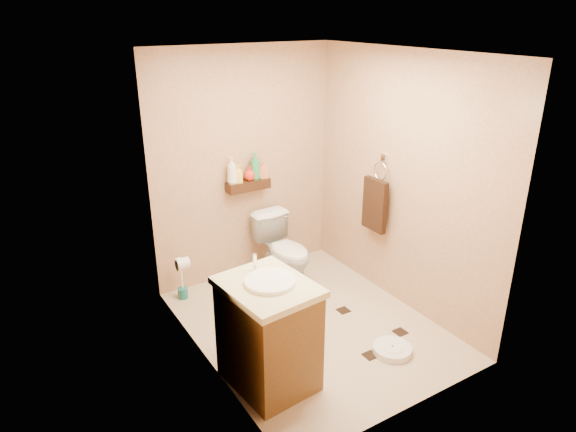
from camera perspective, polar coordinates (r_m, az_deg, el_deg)
ground at (r=4.82m, az=2.50°, el=-12.01°), size 2.50×2.50×0.00m
wall_back at (r=5.29m, az=-4.90°, el=5.51°), size 2.00×0.04×2.40m
wall_front at (r=3.40m, az=14.74°, el=-4.87°), size 2.00×0.04×2.40m
wall_left at (r=3.83m, az=-9.70°, el=-1.29°), size 0.04×2.50×2.40m
wall_right at (r=4.87m, az=12.55°, el=3.60°), size 0.04×2.50×2.40m
ceiling at (r=4.01m, az=3.09°, el=17.75°), size 2.00×2.50×0.02m
wall_shelf at (r=5.28m, az=-4.44°, el=3.43°), size 0.46×0.14×0.10m
floor_accents at (r=4.82m, az=3.40°, el=-12.02°), size 1.23×1.29×0.01m
toilet at (r=5.36m, az=-0.39°, el=-3.84°), size 0.44×0.73×0.72m
vanity at (r=3.94m, az=-2.20°, el=-12.83°), size 0.65×0.76×1.00m
bathroom_scale at (r=4.55m, az=11.49°, el=-14.33°), size 0.35×0.35×0.07m
toilet_brush at (r=5.25m, az=-11.68°, el=-7.45°), size 0.10×0.10×0.44m
towel_ring at (r=5.07m, az=9.67°, el=1.50°), size 0.12×0.30×0.76m
toilet_paper at (r=4.66m, az=-11.64°, el=-5.22°), size 0.12×0.11×0.12m
bottle_a at (r=5.15m, az=-6.24°, el=5.04°), size 0.13×0.13×0.27m
bottle_b at (r=5.19m, az=-5.55°, el=4.71°), size 0.11×0.11×0.18m
bottle_c at (r=5.25m, az=-4.28°, el=4.79°), size 0.17×0.17×0.16m
bottle_d at (r=5.26m, az=-3.68°, el=5.57°), size 0.12×0.12×0.28m
bottle_e at (r=5.32m, az=-2.72°, el=5.20°), size 0.11×0.11×0.18m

